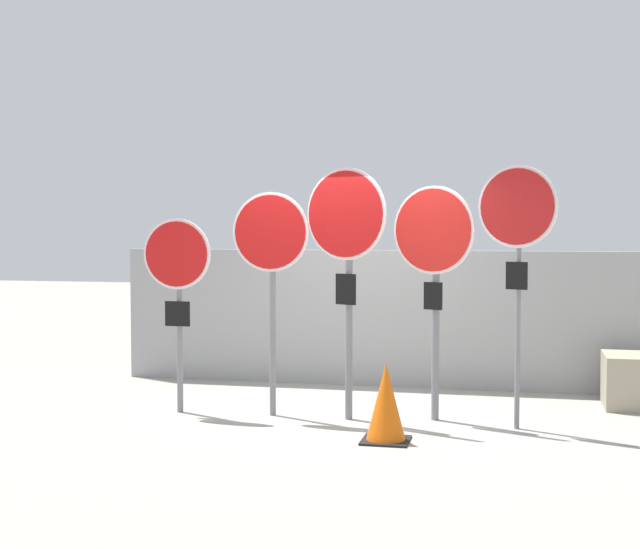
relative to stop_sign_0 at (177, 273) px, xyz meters
The scene contains 9 objects.
ground_plane 2.34m from the stop_sign_0, ahead, with size 40.00×40.00×0.00m, color gray.
fence_back 2.81m from the stop_sign_0, 49.50° to the left, with size 6.47×0.12×1.70m.
stop_sign_0 is the anchor object (origin of this frame).
stop_sign_1 1.05m from the stop_sign_0, ahead, with size 0.83×0.14×2.37m.
stop_sign_2 1.85m from the stop_sign_0, ahead, with size 0.88×0.37×2.59m.
stop_sign_3 2.71m from the stop_sign_0, ahead, with size 0.85×0.36×2.41m.
stop_sign_4 3.56m from the stop_sign_0, ahead, with size 0.76×0.30×2.59m.
traffic_cone_0 2.72m from the stop_sign_0, 18.18° to the right, with size 0.44×0.44×0.73m.
storage_crate 5.16m from the stop_sign_0, 15.94° to the left, with size 0.70×0.75×0.58m.
Camera 1 is at (1.75, -9.19, 2.00)m, focal length 50.00 mm.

